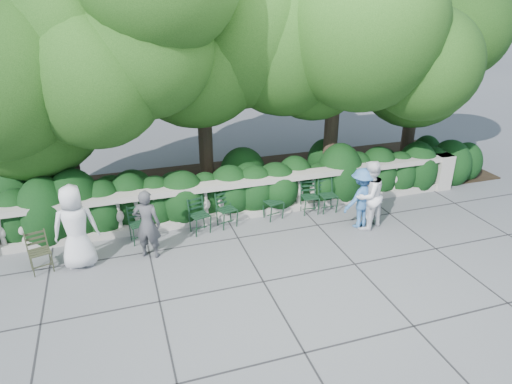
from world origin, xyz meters
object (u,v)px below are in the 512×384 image
object	(u,v)px
chair_c	(311,215)
chair_weathered	(45,274)
person_woman_grey	(147,224)
person_casual_man	(369,195)
person_older_blue	(361,198)
chair_a	(203,235)
chair_e	(276,221)
chair_d	(230,228)
chair_b	(143,244)
person_businessman	(75,227)
chair_f	(330,214)

from	to	relation	value
chair_c	chair_weathered	world-z (taller)	same
person_woman_grey	person_casual_man	size ratio (longest dim) A/B	0.91
person_older_blue	chair_a	bearing A→B (deg)	-26.25
chair_e	chair_d	bearing A→B (deg)	169.05
chair_e	person_woman_grey	distance (m)	3.28
chair_weathered	person_casual_man	distance (m)	7.16
chair_b	person_woman_grey	size ratio (longest dim) A/B	0.55
chair_d	person_businessman	size ratio (longest dim) A/B	0.47
chair_weathered	chair_d	bearing A→B (deg)	-5.13
chair_d	chair_weathered	bearing A→B (deg)	175.64
chair_b	chair_c	distance (m)	4.17
person_casual_man	person_older_blue	bearing A→B (deg)	-63.69
chair_a	person_woman_grey	world-z (taller)	person_woman_grey
chair_f	chair_e	bearing A→B (deg)	177.33
chair_a	person_older_blue	world-z (taller)	person_older_blue
person_casual_man	person_older_blue	size ratio (longest dim) A/B	1.13
chair_c	person_older_blue	bearing A→B (deg)	-40.57
chair_f	person_woman_grey	world-z (taller)	person_woman_grey
chair_b	person_woman_grey	world-z (taller)	person_woman_grey
chair_weathered	person_businessman	xyz separation A→B (m)	(0.70, 0.13, 0.89)
person_casual_man	chair_weathered	bearing A→B (deg)	-25.08
person_woman_grey	person_older_blue	xyz separation A→B (m)	(4.90, -0.19, -0.02)
chair_d	chair_a	bearing A→B (deg)	174.72
person_woman_grey	person_casual_man	distance (m)	5.03
person_woman_grey	person_casual_man	world-z (taller)	person_casual_man
chair_d	person_older_blue	world-z (taller)	person_older_blue
chair_b	person_older_blue	distance (m)	5.12
chair_e	chair_c	bearing A→B (deg)	-13.45
chair_d	chair_weathered	xyz separation A→B (m)	(-4.02, -0.70, 0.00)
person_businessman	chair_c	bearing A→B (deg)	-174.23
chair_a	person_older_blue	distance (m)	3.78
chair_c	person_businessman	distance (m)	5.54
chair_f	person_businessman	distance (m)	6.01
chair_c	chair_a	bearing A→B (deg)	-171.70
person_woman_grey	chair_f	bearing A→B (deg)	-147.40
chair_b	chair_e	xyz separation A→B (m)	(3.24, 0.16, 0.00)
chair_f	person_woman_grey	bearing A→B (deg)	-172.30
person_businessman	chair_f	bearing A→B (deg)	-175.30
chair_f	chair_d	bearing A→B (deg)	179.48
chair_f	person_casual_man	bearing A→B (deg)	-62.44
person_woman_grey	chair_c	bearing A→B (deg)	-145.67
chair_a	chair_b	size ratio (longest dim) A/B	1.00
chair_e	person_older_blue	size ratio (longest dim) A/B	0.57
chair_a	chair_e	size ratio (longest dim) A/B	1.00
chair_weathered	person_woman_grey	world-z (taller)	person_woman_grey
chair_weathered	chair_e	bearing A→B (deg)	-6.87
chair_e	chair_a	bearing A→B (deg)	171.51
person_woman_grey	chair_e	bearing A→B (deg)	-142.82
chair_d	chair_f	world-z (taller)	same
person_businessman	chair_weathered	bearing A→B (deg)	10.05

